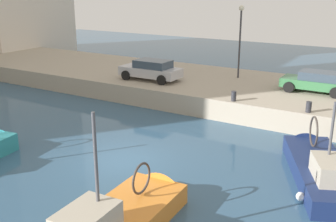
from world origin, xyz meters
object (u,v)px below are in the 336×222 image
parked_car_green (316,81)px  quay_streetlamp (240,30)px  parked_car_silver (151,70)px  mooring_bollard_south (309,107)px  mooring_bollard_mid (234,96)px  fishing_boat_navy (318,174)px

parked_car_green → quay_streetlamp: 6.17m
parked_car_silver → mooring_bollard_south: bearing=-100.3°
mooring_bollard_mid → quay_streetlamp: (5.65, 2.02, 2.98)m
fishing_boat_navy → quay_streetlamp: (10.20, 7.56, 4.35)m
mooring_bollard_mid → parked_car_silver: bearing=73.8°
mooring_bollard_mid → quay_streetlamp: quay_streetlamp is taller
parked_car_green → quay_streetlamp: size_ratio=0.80×
quay_streetlamp → parked_car_silver: bearing=128.2°
fishing_boat_navy → parked_car_green: size_ratio=1.82×
fishing_boat_navy → quay_streetlamp: bearing=36.5°
parked_car_silver → fishing_boat_navy: bearing=-117.9°
fishing_boat_navy → mooring_bollard_south: fishing_boat_navy is taller
mooring_bollard_south → parked_car_green: bearing=7.8°
parked_car_green → parked_car_silver: size_ratio=0.93×
fishing_boat_navy → mooring_bollard_mid: fishing_boat_navy is taller
parked_car_green → quay_streetlamp: bearing=76.0°
quay_streetlamp → mooring_bollard_mid: bearing=-160.3°
fishing_boat_navy → mooring_bollard_mid: 7.30m
mooring_bollard_mid → quay_streetlamp: size_ratio=0.11×
fishing_boat_navy → mooring_bollard_south: bearing=18.7°
fishing_boat_navy → parked_car_silver: (6.50, 12.26, 1.79)m
parked_car_green → quay_streetlamp: quay_streetlamp is taller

